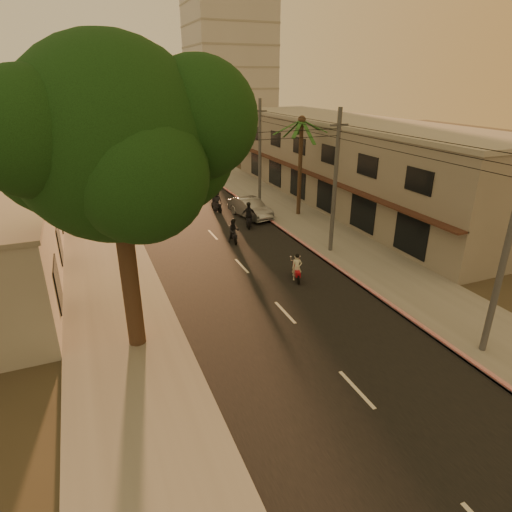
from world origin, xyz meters
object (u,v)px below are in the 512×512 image
object	(u,v)px
broadleaf_tree	(123,141)
palm_tree	(302,126)
scooter_far_a	(217,201)
parked_car	(250,208)
scooter_mid_a	(234,231)
scooter_mid_b	(249,216)
scooter_red	(297,268)

from	to	relation	value
broadleaf_tree	palm_tree	distance (m)	20.18
scooter_far_a	parked_car	distance (m)	3.30
scooter_mid_a	scooter_mid_b	distance (m)	3.45
scooter_far_a	broadleaf_tree	bearing A→B (deg)	-123.46
broadleaf_tree	scooter_mid_b	bearing A→B (deg)	52.44
broadleaf_tree	palm_tree	world-z (taller)	broadleaf_tree
scooter_red	scooter_far_a	bearing A→B (deg)	106.85
palm_tree	parked_car	bearing A→B (deg)	165.15
scooter_mid_b	broadleaf_tree	bearing A→B (deg)	-108.86
palm_tree	scooter_far_a	distance (m)	9.36
scooter_red	scooter_far_a	xyz separation A→B (m)	(-0.11, 14.57, 0.13)
broadleaf_tree	parked_car	bearing A→B (deg)	54.21
palm_tree	broadleaf_tree	bearing A→B (deg)	-136.52
palm_tree	parked_car	xyz separation A→B (m)	(-3.88, 1.03, -6.38)
broadleaf_tree	palm_tree	xyz separation A→B (m)	(14.61, 13.86, -1.33)
broadleaf_tree	palm_tree	bearing A→B (deg)	43.48
scooter_mid_b	scooter_far_a	xyz separation A→B (m)	(-1.02, 4.85, -0.02)
palm_tree	scooter_mid_b	world-z (taller)	palm_tree
scooter_mid_b	scooter_far_a	size ratio (longest dim) A/B	1.00
broadleaf_tree	scooter_mid_a	distance (m)	14.65
broadleaf_tree	scooter_mid_b	world-z (taller)	broadleaf_tree
scooter_mid_a	parked_car	bearing A→B (deg)	65.32
broadleaf_tree	palm_tree	size ratio (longest dim) A/B	1.48
palm_tree	scooter_red	world-z (taller)	palm_tree
scooter_red	scooter_mid_a	world-z (taller)	scooter_mid_a
scooter_mid_a	scooter_red	bearing A→B (deg)	-71.97
scooter_mid_a	parked_car	xyz separation A→B (m)	(3.18, 4.96, -0.01)
scooter_mid_b	scooter_red	bearing A→B (deg)	-76.62
broadleaf_tree	scooter_mid_b	distance (m)	17.64
broadleaf_tree	scooter_mid_a	world-z (taller)	broadleaf_tree
scooter_red	broadleaf_tree	bearing A→B (deg)	-145.34
broadleaf_tree	parked_car	world-z (taller)	broadleaf_tree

